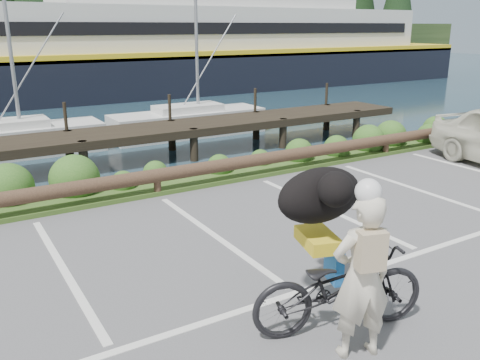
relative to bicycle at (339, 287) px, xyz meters
name	(u,v)px	position (x,y,z in m)	size (l,w,h in m)	color
ground	(279,282)	(0.08, 1.34, -0.57)	(72.00, 72.00, 0.00)	#4F4F51
vegetation_strip	(146,185)	(0.08, 6.64, -0.52)	(34.00, 1.60, 0.10)	#3D5B21
log_rail	(158,195)	(0.08, 5.94, -0.57)	(32.00, 0.30, 0.60)	#443021
bicycle	(339,287)	(0.00, 0.00, 0.00)	(0.76, 2.18, 1.14)	black
cyclist	(362,277)	(-0.14, -0.49, 0.39)	(0.70, 0.46, 1.92)	beige
dog	(320,195)	(0.20, 0.67, 0.93)	(1.24, 0.61, 0.72)	black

